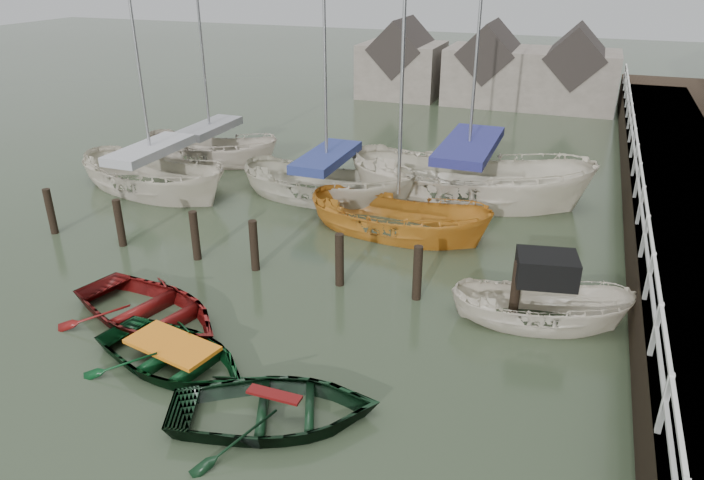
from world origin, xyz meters
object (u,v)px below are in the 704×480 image
at_px(sailboat_c, 397,232).
at_px(rowboat_red, 151,321).
at_px(sailboat_b, 327,196).
at_px(rowboat_green, 175,366).
at_px(sailboat_e, 213,159).
at_px(motorboat, 539,319).
at_px(sailboat_a, 156,189).
at_px(sailboat_d, 465,197).
at_px(rowboat_dkgreen, 276,421).

bearing_deg(sailboat_c, rowboat_red, 157.49).
relative_size(sailboat_b, sailboat_c, 1.09).
bearing_deg(rowboat_green, sailboat_e, 40.53).
xyz_separation_m(motorboat, sailboat_a, (-13.54, 4.23, -0.05)).
height_order(motorboat, sailboat_d, sailboat_d).
xyz_separation_m(rowboat_red, sailboat_d, (5.14, 10.41, 0.06)).
distance_m(rowboat_green, motorboat, 8.02).
xyz_separation_m(motorboat, sailboat_b, (-7.57, 5.69, -0.04)).
height_order(rowboat_green, motorboat, motorboat).
bearing_deg(rowboat_dkgreen, sailboat_e, 12.89).
distance_m(sailboat_c, sailboat_e, 10.03).
bearing_deg(rowboat_dkgreen, sailboat_a, 22.44).
height_order(rowboat_dkgreen, sailboat_d, sailboat_d).
xyz_separation_m(motorboat, sailboat_e, (-13.58, 8.02, -0.05)).
height_order(rowboat_green, sailboat_e, sailboat_e).
relative_size(rowboat_dkgreen, motorboat, 0.89).
bearing_deg(rowboat_dkgreen, rowboat_green, 51.06).
bearing_deg(rowboat_red, sailboat_c, -14.22).
relative_size(rowboat_green, motorboat, 0.87).
distance_m(rowboat_red, sailboat_b, 8.78).
relative_size(rowboat_red, sailboat_c, 0.37).
bearing_deg(rowboat_dkgreen, rowboat_red, 41.49).
relative_size(rowboat_red, sailboat_a, 0.40).
relative_size(rowboat_green, sailboat_b, 0.30).
xyz_separation_m(rowboat_red, rowboat_green, (1.51, -1.23, 0.00)).
distance_m(rowboat_red, sailboat_a, 8.98).
distance_m(motorboat, sailboat_a, 14.18).
distance_m(rowboat_dkgreen, sailboat_a, 13.24).
bearing_deg(sailboat_d, sailboat_b, 109.79).
relative_size(rowboat_red, rowboat_green, 1.14).
distance_m(rowboat_green, rowboat_dkgreen, 2.79).
bearing_deg(motorboat, rowboat_green, 111.51).
bearing_deg(rowboat_dkgreen, sailboat_c, -20.51).
bearing_deg(sailboat_b, motorboat, -124.79).
relative_size(rowboat_dkgreen, sailboat_a, 0.36).
bearing_deg(motorboat, rowboat_red, 99.43).
bearing_deg(rowboat_green, sailboat_a, 50.07).
bearing_deg(sailboat_c, sailboat_a, 93.67).
distance_m(rowboat_green, sailboat_b, 10.01).
bearing_deg(sailboat_e, rowboat_green, -152.61).
xyz_separation_m(rowboat_green, motorboat, (6.77, 4.29, 0.11)).
height_order(rowboat_red, sailboat_a, sailboat_a).
distance_m(sailboat_b, sailboat_c, 3.64).
distance_m(rowboat_green, sailboat_c, 8.37).
height_order(sailboat_b, sailboat_c, sailboat_b).
bearing_deg(sailboat_c, rowboat_green, 170.74).
xyz_separation_m(sailboat_a, sailboat_b, (5.97, 1.47, 0.01)).
xyz_separation_m(motorboat, sailboat_c, (-4.49, 3.77, -0.09)).
height_order(rowboat_green, rowboat_dkgreen, rowboat_dkgreen).
height_order(sailboat_c, sailboat_d, sailboat_d).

